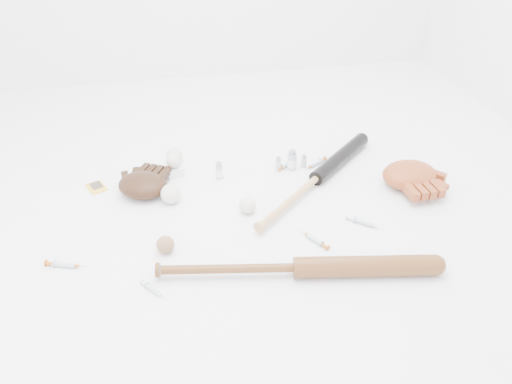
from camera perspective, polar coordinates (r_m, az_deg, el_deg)
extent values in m
plane|color=white|center=(2.00, -0.47, -2.20)|extent=(3.00, 3.00, 0.00)
cube|color=gold|center=(2.25, -17.78, 0.51)|extent=(0.10, 0.11, 0.01)
cube|color=white|center=(2.25, -9.29, 2.42)|extent=(0.08, 0.08, 0.04)
sphere|color=silver|center=(2.22, -9.41, 3.57)|extent=(0.07, 0.07, 0.07)
sphere|color=silver|center=(2.06, -9.72, -0.21)|extent=(0.08, 0.08, 0.08)
sphere|color=silver|center=(2.33, -9.34, 4.19)|extent=(0.07, 0.07, 0.07)
sphere|color=silver|center=(1.98, -0.97, -1.52)|extent=(0.07, 0.07, 0.07)
sphere|color=olive|center=(1.82, -10.31, -5.93)|extent=(0.06, 0.06, 0.06)
cylinder|color=#AAB3BA|center=(2.25, 2.56, 3.24)|extent=(0.03, 0.03, 0.07)
cylinder|color=#AAB3BA|center=(2.28, 5.49, 3.52)|extent=(0.02, 0.02, 0.06)
cylinder|color=#AAB3BA|center=(2.19, -4.24, 2.48)|extent=(0.03, 0.03, 0.08)
cylinder|color=#AAB3BA|center=(2.25, 4.13, 3.65)|extent=(0.04, 0.04, 0.10)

